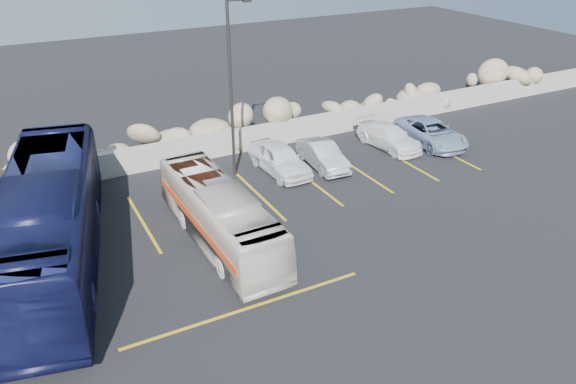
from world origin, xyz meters
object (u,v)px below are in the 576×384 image
tour_coach (49,221)px  car_d (431,133)px  vintage_bus (220,215)px  car_a (280,158)px  lamppost (232,85)px  car_b (323,155)px  car_c (389,137)px

tour_coach → car_d: bearing=20.0°
vintage_bus → car_a: (4.77, 4.51, -0.45)m
lamppost → car_d: (10.63, -1.24, -3.67)m
car_a → car_d: 8.69m
lamppost → car_d: lamppost is taller
vintage_bus → car_a: size_ratio=2.02×
vintage_bus → car_d: size_ratio=1.82×
lamppost → vintage_bus: (-2.82, -5.22, -3.16)m
car_a → car_b: size_ratio=1.12×
lamppost → vintage_bus: lamppost is taller
lamppost → car_c: size_ratio=1.99×
car_b → car_d: car_d is taller
tour_coach → car_c: size_ratio=3.01×
lamppost → tour_coach: bearing=-155.5°
lamppost → car_b: lamppost is taller
tour_coach → car_a: size_ratio=2.99×
vintage_bus → car_b: vintage_bus is taller
car_d → vintage_bus: bearing=-159.9°
car_a → car_c: bearing=-1.3°
tour_coach → car_d: (19.07, 2.61, -1.06)m
tour_coach → car_c: 17.16m
car_c → car_d: size_ratio=0.89×
car_c → car_d: bearing=-20.5°
car_b → lamppost: bearing=169.0°
car_c → car_b: bearing=-178.0°
car_c → car_a: bearing=176.1°
tour_coach → car_d: size_ratio=2.69×
car_d → car_c: bearing=167.9°
car_d → car_a: bearing=-179.9°
vintage_bus → car_c: bearing=21.2°
lamppost → car_b: bearing=-15.4°
vintage_bus → car_b: (6.88, 4.10, -0.54)m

